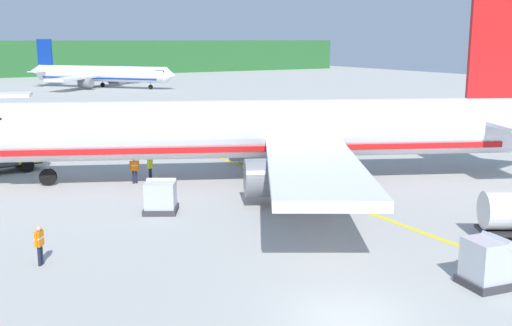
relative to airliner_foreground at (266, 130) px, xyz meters
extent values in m
cube|color=#A8A8A3|center=(-8.27, 28.63, -3.49)|extent=(240.00, 320.00, 0.20)
cylinder|color=silver|center=(-0.52, 0.23, 0.11)|extent=(34.45, 18.07, 3.80)
cube|color=silver|center=(-2.40, -8.94, -0.56)|extent=(12.14, 16.26, 0.50)
cylinder|color=slate|center=(-2.93, -5.70, -1.76)|extent=(3.82, 3.31, 2.20)
cube|color=silver|center=(5.01, 7.78, -0.56)|extent=(9.49, 16.70, 0.50)
cylinder|color=slate|center=(2.26, 6.00, -1.76)|extent=(3.82, 3.31, 2.20)
cube|color=red|center=(14.56, -6.46, 5.26)|extent=(4.17, 2.11, 6.50)
cube|color=silver|center=(14.56, -6.46, 0.51)|extent=(7.14, 10.80, 0.24)
cube|color=red|center=(-0.52, 0.23, -0.94)|extent=(31.08, 16.43, 0.36)
cylinder|color=black|center=(-13.03, 5.78, -2.84)|extent=(1.15, 0.77, 1.10)
cylinder|color=gray|center=(-13.03, 5.78, -2.04)|extent=(0.20, 0.20, 0.50)
cylinder|color=black|center=(-0.20, -2.75, -2.84)|extent=(1.15, 0.77, 1.10)
cylinder|color=gray|center=(-0.20, -2.75, -2.04)|extent=(0.20, 0.20, 0.50)
cylinder|color=black|center=(1.91, 2.00, -2.84)|extent=(1.15, 0.77, 1.10)
cylinder|color=gray|center=(1.91, 2.00, -2.04)|extent=(0.20, 0.20, 0.50)
cylinder|color=white|center=(12.92, 84.03, -0.65)|extent=(20.62, 23.39, 2.98)
cone|color=white|center=(22.71, 72.59, -0.65)|extent=(3.38, 3.27, 2.83)
cone|color=white|center=(2.93, 95.71, -0.33)|extent=(3.56, 3.55, 2.53)
cube|color=#192333|center=(21.59, 73.90, 0.03)|extent=(3.15, 3.08, 0.47)
cube|color=white|center=(17.35, 89.88, -1.17)|extent=(12.47, 10.22, 0.39)
cylinder|color=slate|center=(16.64, 87.41, -2.11)|extent=(2.94, 3.03, 1.73)
cube|color=white|center=(6.46, 80.56, -1.17)|extent=(11.36, 11.70, 0.39)
cylinder|color=slate|center=(9.01, 80.89, -2.11)|extent=(2.94, 3.03, 1.73)
cube|color=navy|center=(4.51, 93.86, 3.39)|extent=(2.46, 2.81, 5.10)
cube|color=white|center=(4.51, 93.86, -0.33)|extent=(7.83, 7.21, 0.19)
cube|color=navy|center=(12.92, 84.03, -1.46)|extent=(18.67, 21.15, 0.28)
cylinder|color=black|center=(19.90, 75.88, -2.96)|extent=(0.77, 0.83, 0.86)
cylinder|color=gray|center=(19.90, 75.88, -2.33)|extent=(0.16, 0.16, 0.39)
cylinder|color=black|center=(13.71, 86.25, -2.96)|extent=(0.77, 0.83, 0.86)
cylinder|color=gray|center=(13.71, 86.25, -2.33)|extent=(0.16, 0.16, 0.39)
cylinder|color=black|center=(10.61, 83.60, -2.96)|extent=(0.77, 0.83, 0.86)
cylinder|color=gray|center=(10.61, 83.60, -2.33)|extent=(0.16, 0.16, 0.39)
cylinder|color=white|center=(22.01, 138.39, -1.47)|extent=(14.64, 16.26, 2.09)
cone|color=white|center=(28.97, 130.46, -1.47)|extent=(2.36, 2.30, 1.99)
cone|color=white|center=(14.89, 146.49, -1.25)|extent=(2.50, 2.49, 1.78)
cube|color=#192333|center=(28.18, 131.37, -1.00)|extent=(2.21, 2.16, 0.33)
cube|color=white|center=(25.06, 142.54, -1.83)|extent=(8.71, 7.24, 0.27)
cylinder|color=slate|center=(24.58, 140.80, -2.49)|extent=(2.07, 2.12, 1.21)
cube|color=white|center=(17.50, 135.90, -1.83)|extent=(7.91, 8.26, 0.27)
cylinder|color=slate|center=(19.29, 136.15, -2.49)|extent=(2.07, 2.12, 1.21)
cube|color=#19723F|center=(16.02, 145.21, 1.37)|extent=(1.75, 1.95, 3.57)
cube|color=white|center=(16.02, 145.21, -1.25)|extent=(5.46, 5.10, 0.13)
cube|color=#19723F|center=(22.01, 138.39, -2.04)|extent=(13.25, 14.70, 0.20)
cylinder|color=black|center=(26.97, 132.74, -3.09)|extent=(0.54, 0.58, 0.61)
cylinder|color=gray|center=(26.97, 132.74, -2.65)|extent=(0.11, 0.11, 0.28)
cylinder|color=black|center=(22.54, 139.96, -3.09)|extent=(0.54, 0.58, 0.61)
cylinder|color=gray|center=(22.54, 139.96, -2.65)|extent=(0.11, 0.11, 0.28)
cylinder|color=black|center=(20.39, 138.07, -3.09)|extent=(0.54, 0.58, 0.61)
cylinder|color=gray|center=(20.39, 138.07, -2.65)|extent=(0.11, 0.11, 0.28)
cube|color=yellow|center=(-13.33, 11.80, -1.89)|extent=(2.08, 2.42, 1.80)
cube|color=#192333|center=(-12.49, 11.92, -1.53)|extent=(0.33, 1.84, 0.94)
cylinder|color=black|center=(-13.78, 12.85, -2.94)|extent=(0.93, 0.40, 0.90)
cylinder|color=black|center=(-13.47, 10.67, -2.94)|extent=(0.93, 0.40, 0.90)
cylinder|color=black|center=(4.42, -15.93, -2.94)|extent=(0.92, 0.70, 0.90)
cube|color=#333338|center=(-1.90, -19.69, -3.24)|extent=(1.88, 1.88, 0.30)
cube|color=#B2B7C1|center=(-1.90, -19.69, -2.31)|extent=(1.65, 1.65, 1.57)
cube|color=#B2B7C1|center=(-1.40, -19.76, -1.67)|extent=(0.81, 1.55, 0.55)
cube|color=#333338|center=(-8.98, -3.83, -3.24)|extent=(2.44, 2.44, 0.30)
cube|color=#B2B7C1|center=(-8.98, -3.83, -2.39)|extent=(2.17, 2.17, 1.41)
cube|color=#B2B7C1|center=(-8.71, -3.35, -1.83)|extent=(1.72, 1.35, 0.57)
cylinder|color=#191E33|center=(-6.74, 4.00, -2.99)|extent=(0.14, 0.14, 0.79)
cylinder|color=#191E33|center=(-6.62, 4.13, -2.99)|extent=(0.14, 0.14, 0.79)
cube|color=#CCE519|center=(-6.68, 4.06, -2.30)|extent=(0.46, 0.47, 0.59)
cube|color=silver|center=(-6.68, 4.06, -2.27)|extent=(0.48, 0.49, 0.06)
sphere|color=tan|center=(-6.68, 4.06, -1.90)|extent=(0.21, 0.21, 0.21)
cylinder|color=#CCE519|center=(-6.86, 3.87, -2.27)|extent=(0.09, 0.09, 0.56)
cylinder|color=#CCE519|center=(-6.49, 4.26, -2.27)|extent=(0.09, 0.09, 0.56)
cylinder|color=#191E33|center=(-8.05, 3.50, -2.96)|extent=(0.14, 0.14, 0.86)
cylinder|color=#191E33|center=(-7.88, 3.46, -2.96)|extent=(0.14, 0.14, 0.86)
cube|color=orange|center=(-7.97, 3.48, -2.21)|extent=(0.48, 0.32, 0.64)
cube|color=silver|center=(-7.97, 3.48, -2.18)|extent=(0.49, 0.34, 0.06)
sphere|color=tan|center=(-7.97, 3.48, -1.77)|extent=(0.23, 0.23, 0.23)
cylinder|color=orange|center=(-8.23, 3.55, -2.18)|extent=(0.09, 0.09, 0.61)
cylinder|color=orange|center=(-7.70, 3.41, -2.18)|extent=(0.09, 0.09, 0.61)
cylinder|color=#191E33|center=(-16.35, -8.92, -2.96)|extent=(0.14, 0.14, 0.85)
cylinder|color=#191E33|center=(-16.24, -8.78, -2.96)|extent=(0.14, 0.14, 0.85)
cube|color=orange|center=(-16.30, -8.85, -2.22)|extent=(0.44, 0.48, 0.64)
cube|color=silver|center=(-16.30, -8.85, -2.19)|extent=(0.46, 0.50, 0.06)
sphere|color=tan|center=(-16.30, -8.85, -1.79)|extent=(0.23, 0.23, 0.23)
cylinder|color=orange|center=(-16.46, -9.06, -2.19)|extent=(0.09, 0.09, 0.61)
cylinder|color=orange|center=(-16.13, -8.63, -2.19)|extent=(0.09, 0.09, 0.61)
cube|color=yellow|center=(0.85, -4.77, -3.39)|extent=(0.30, 60.00, 0.01)
camera|label=1|loc=(-20.56, -34.43, 5.95)|focal=42.81mm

